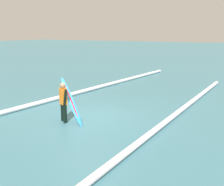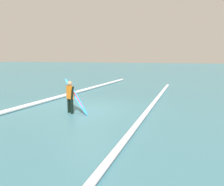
# 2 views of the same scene
# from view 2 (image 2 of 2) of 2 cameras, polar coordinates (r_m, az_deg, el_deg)

# --- Properties ---
(ground_plane) EXTENTS (169.59, 169.59, 0.00)m
(ground_plane) POSITION_cam_2_polar(r_m,az_deg,el_deg) (10.91, -6.55, -4.26)
(ground_plane) COLOR #3C7280
(surfer) EXTENTS (0.35, 0.51, 1.49)m
(surfer) POSITION_cam_2_polar(r_m,az_deg,el_deg) (10.13, -11.00, -0.63)
(surfer) COLOR black
(surfer) RESTS_ON ground_plane
(surfboard) EXTENTS (1.05, 1.69, 1.56)m
(surfboard) POSITION_cam_2_polar(r_m,az_deg,el_deg) (10.29, -9.52, -0.82)
(surfboard) COLOR #268CE5
(surfboard) RESTS_ON ground_plane
(wave_crest_foreground) EXTENTS (25.32, 2.12, 0.20)m
(wave_crest_foreground) POSITION_cam_2_polar(r_m,az_deg,el_deg) (12.93, -17.27, -2.01)
(wave_crest_foreground) COLOR white
(wave_crest_foreground) RESTS_ON ground_plane
(wave_crest_midground) EXTENTS (16.98, 0.46, 0.20)m
(wave_crest_midground) POSITION_cam_2_polar(r_m,az_deg,el_deg) (11.42, 10.48, -3.22)
(wave_crest_midground) COLOR white
(wave_crest_midground) RESTS_ON ground_plane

